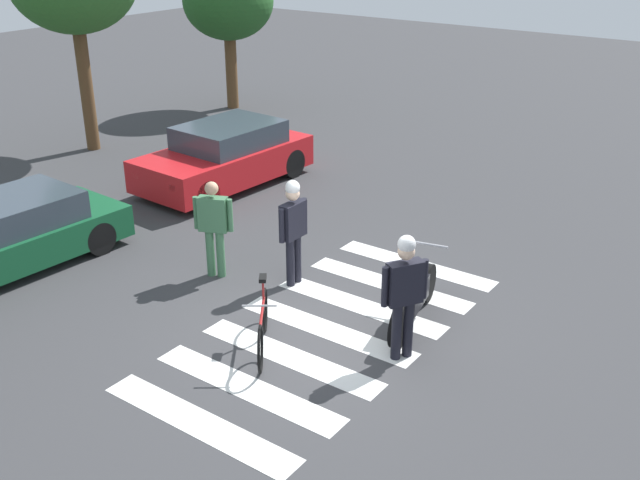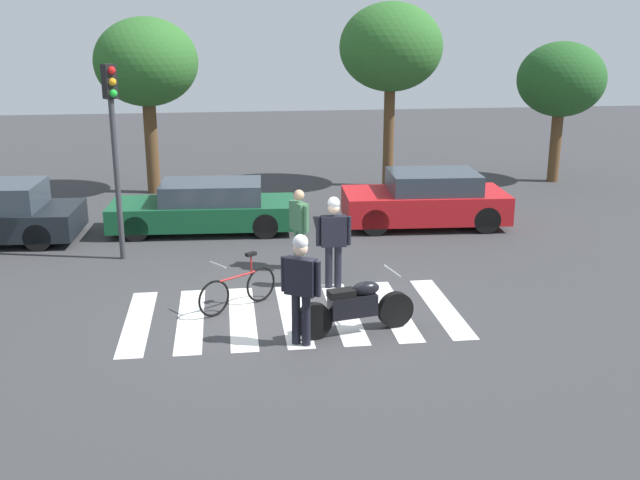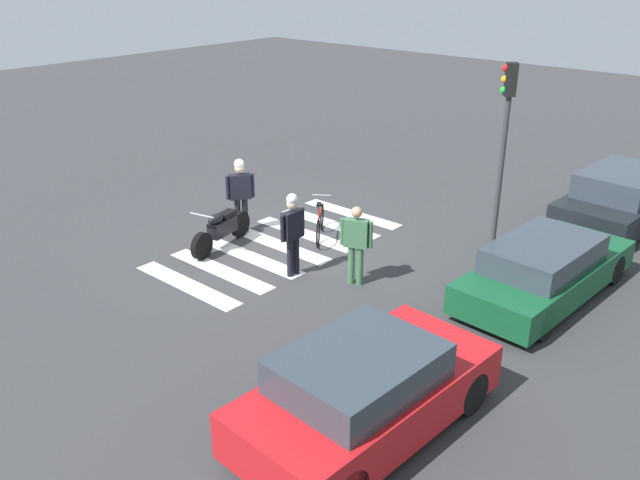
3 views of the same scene
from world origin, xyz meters
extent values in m
plane|color=#38383A|center=(0.00, 0.00, 0.00)|extent=(60.00, 60.00, 0.00)
cylinder|color=black|center=(1.66, -0.75, 0.31)|extent=(0.64, 0.27, 0.62)
cylinder|color=black|center=(0.23, -1.08, 0.31)|extent=(0.64, 0.27, 0.62)
cube|color=black|center=(0.90, -0.93, 0.49)|extent=(0.84, 0.45, 0.36)
ellipsoid|color=black|center=(1.12, -0.87, 0.76)|extent=(0.52, 0.34, 0.24)
cube|color=black|center=(0.70, -0.97, 0.73)|extent=(0.48, 0.33, 0.12)
cylinder|color=#A5A5AD|center=(1.59, -0.77, 1.01)|extent=(0.17, 0.61, 0.04)
torus|color=black|center=(-1.38, 0.12, 0.33)|extent=(0.56, 0.42, 0.66)
torus|color=black|center=(-0.53, 0.74, 0.33)|extent=(0.56, 0.42, 0.66)
cylinder|color=maroon|center=(-0.96, 0.43, 0.61)|extent=(0.69, 0.52, 0.04)
cylinder|color=maroon|center=(-0.70, 0.62, 0.78)|extent=(0.04, 0.04, 0.34)
cube|color=black|center=(-0.70, 0.62, 0.96)|extent=(0.22, 0.20, 0.06)
cylinder|color=#99999E|center=(-1.30, 0.18, 0.93)|extent=(0.29, 0.39, 0.03)
cylinder|color=black|center=(0.08, -1.30, 0.43)|extent=(0.14, 0.14, 0.85)
cylinder|color=black|center=(-0.07, -1.21, 0.43)|extent=(0.14, 0.14, 0.85)
cube|color=black|center=(0.01, -1.25, 1.16)|extent=(0.53, 0.43, 0.60)
sphere|color=beige|center=(0.01, -1.25, 1.61)|extent=(0.23, 0.23, 0.23)
cylinder|color=black|center=(0.26, -1.41, 1.16)|extent=(0.09, 0.09, 0.57)
cylinder|color=black|center=(-0.25, -1.10, 1.16)|extent=(0.09, 0.09, 0.57)
sphere|color=white|center=(0.01, -1.25, 1.72)|extent=(0.24, 0.24, 0.24)
cylinder|color=black|center=(0.82, 1.31, 0.42)|extent=(0.14, 0.14, 0.84)
cylinder|color=black|center=(1.00, 1.31, 0.42)|extent=(0.14, 0.14, 0.84)
cube|color=black|center=(0.91, 1.31, 1.14)|extent=(0.49, 0.20, 0.59)
sphere|color=beige|center=(0.91, 1.31, 1.59)|extent=(0.23, 0.23, 0.23)
cylinder|color=black|center=(0.61, 1.31, 1.14)|extent=(0.09, 0.09, 0.56)
cylinder|color=black|center=(1.20, 1.31, 1.14)|extent=(0.09, 0.09, 0.56)
sphere|color=white|center=(0.91, 1.31, 1.69)|extent=(0.24, 0.24, 0.24)
cylinder|color=#3F724C|center=(0.41, 2.47, 0.42)|extent=(0.14, 0.14, 0.83)
cylinder|color=#3F724C|center=(0.33, 2.64, 0.42)|extent=(0.14, 0.14, 0.83)
cube|color=#3F724C|center=(0.37, 2.55, 1.12)|extent=(0.38, 0.52, 0.59)
sphere|color=tan|center=(0.37, 2.55, 1.57)|extent=(0.22, 0.22, 0.22)
cylinder|color=#3F724C|center=(0.49, 2.29, 1.12)|extent=(0.09, 0.09, 0.56)
cylinder|color=#3F724C|center=(0.25, 2.82, 1.12)|extent=(0.09, 0.09, 0.56)
cube|color=silver|center=(-2.70, 0.00, 0.00)|extent=(0.45, 2.92, 0.01)
cube|color=silver|center=(-1.80, 0.00, 0.00)|extent=(0.45, 2.92, 0.01)
cube|color=silver|center=(-0.90, 0.00, 0.00)|extent=(0.45, 2.92, 0.01)
cube|color=silver|center=(0.00, 0.00, 0.00)|extent=(0.45, 2.92, 0.01)
cube|color=silver|center=(0.90, 0.00, 0.00)|extent=(0.45, 2.92, 0.01)
cube|color=silver|center=(1.80, 0.00, 0.00)|extent=(0.45, 2.92, 0.01)
cube|color=silver|center=(2.70, 0.00, 0.00)|extent=(0.45, 2.92, 0.01)
cylinder|color=black|center=(-5.34, 4.54, 0.31)|extent=(0.64, 0.25, 0.63)
cylinder|color=black|center=(-5.25, 6.19, 0.31)|extent=(0.64, 0.25, 0.63)
cylinder|color=black|center=(-3.23, 5.04, 0.31)|extent=(0.62, 0.25, 0.61)
cylinder|color=black|center=(-3.15, 6.51, 0.31)|extent=(0.62, 0.25, 0.61)
cylinder|color=black|center=(-0.21, 4.87, 0.31)|extent=(0.62, 0.25, 0.61)
cylinder|color=black|center=(-0.12, 6.34, 0.31)|extent=(0.62, 0.25, 0.61)
cube|color=#14512D|center=(-1.68, 5.69, 0.45)|extent=(4.55, 1.94, 0.57)
cube|color=#333D47|center=(-1.46, 5.68, 0.99)|extent=(2.49, 1.62, 0.49)
cube|color=#F2EDCC|center=(-3.89, 5.27, 0.54)|extent=(0.09, 0.20, 0.12)
cube|color=#F2EDCC|center=(-3.83, 6.35, 0.54)|extent=(0.09, 0.20, 0.12)
cylinder|color=black|center=(2.43, 4.77, 0.33)|extent=(0.67, 0.26, 0.66)
cylinder|color=black|center=(2.52, 6.40, 0.33)|extent=(0.67, 0.26, 0.66)
cylinder|color=black|center=(5.16, 4.62, 0.33)|extent=(0.67, 0.26, 0.66)
cylinder|color=black|center=(5.25, 6.25, 0.33)|extent=(0.67, 0.26, 0.66)
cube|color=red|center=(3.84, 5.51, 0.53)|extent=(4.12, 2.07, 0.69)
cube|color=#333D47|center=(4.04, 5.50, 1.12)|extent=(2.26, 1.75, 0.50)
cube|color=#F2EDCC|center=(1.84, 5.02, 0.63)|extent=(0.09, 0.20, 0.12)
cube|color=#F2EDCC|center=(1.90, 6.21, 0.63)|extent=(0.09, 0.20, 0.12)
cylinder|color=#38383D|center=(-3.38, 3.69, 1.72)|extent=(0.12, 0.12, 3.45)
cube|color=black|center=(-3.38, 3.69, 3.80)|extent=(0.33, 0.33, 0.70)
sphere|color=red|center=(-3.31, 3.59, 4.03)|extent=(0.16, 0.16, 0.16)
sphere|color=orange|center=(-3.31, 3.59, 3.80)|extent=(0.16, 0.16, 0.16)
sphere|color=green|center=(-3.31, 3.59, 3.57)|extent=(0.16, 0.16, 0.16)
cylinder|color=brown|center=(-3.23, 10.17, 1.36)|extent=(0.38, 0.38, 2.72)
ellipsoid|color=#2D6628|center=(-3.23, 10.17, 3.83)|extent=(2.96, 2.96, 2.52)
cylinder|color=brown|center=(3.92, 10.17, 1.53)|extent=(0.33, 0.33, 3.06)
ellipsoid|color=#2D6628|center=(3.92, 10.17, 4.21)|extent=(3.07, 3.07, 2.61)
cylinder|color=brown|center=(9.33, 10.17, 1.10)|extent=(0.35, 0.35, 2.20)
ellipsoid|color=#235623|center=(9.33, 10.17, 3.21)|extent=(2.70, 2.70, 2.29)
camera|label=1|loc=(-7.81, -5.47, 5.70)|focal=41.83mm
camera|label=2|loc=(-1.12, -12.29, 5.05)|focal=42.06mm
camera|label=3|loc=(10.02, 10.04, 6.24)|focal=37.23mm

